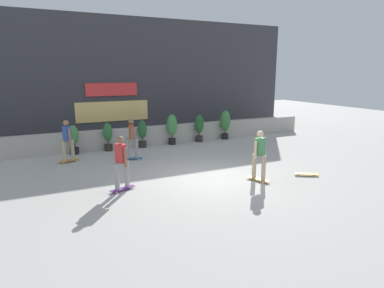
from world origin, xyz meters
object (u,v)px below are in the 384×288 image
object	(u,v)px
potted_plant_2	(142,132)
skateboard_near_camera	(307,174)
potted_plant_5	(225,122)
skater_by_wall_right	(67,139)
potted_plant_3	(172,127)
skater_far_right	(259,154)
potted_plant_4	(199,127)
skater_foreground	(121,161)
potted_plant_0	(74,138)
skater_mid_plaza	(132,137)
potted_plant_1	(108,135)

from	to	relation	value
potted_plant_2	skateboard_near_camera	xyz separation A→B (m)	(3.82, -6.74, -0.67)
potted_plant_5	skater_by_wall_right	world-z (taller)	skater_by_wall_right
potted_plant_3	skater_by_wall_right	world-z (taller)	skater_by_wall_right
skater_far_right	skateboard_near_camera	bearing A→B (deg)	-8.37
potted_plant_4	skateboard_near_camera	distance (m)	6.83
potted_plant_3	skater_foreground	xyz separation A→B (m)	(-3.85, -5.41, 0.07)
potted_plant_0	skater_far_right	xyz separation A→B (m)	(5.05, -6.47, 0.24)
potted_plant_5	skater_foreground	bearing A→B (deg)	-141.95
skateboard_near_camera	skater_foreground	bearing A→B (deg)	167.76
skater_far_right	potted_plant_3	bearing A→B (deg)	93.83
potted_plant_2	skater_mid_plaza	bearing A→B (deg)	-117.95
skater_by_wall_right	skater_far_right	distance (m)	7.51
potted_plant_1	potted_plant_2	world-z (taller)	potted_plant_2
potted_plant_1	skater_foreground	size ratio (longest dim) A/B	0.76
potted_plant_3	skater_far_right	world-z (taller)	skater_far_right
skater_by_wall_right	potted_plant_4	bearing A→B (deg)	11.08
potted_plant_5	skater_far_right	bearing A→B (deg)	-112.16
potted_plant_5	skater_far_right	distance (m)	6.98
potted_plant_0	potted_plant_5	distance (m)	7.68
potted_plant_3	skater_by_wall_right	size ratio (longest dim) A/B	0.89
skater_far_right	skateboard_near_camera	distance (m)	2.08
potted_plant_1	skateboard_near_camera	size ratio (longest dim) A/B	1.63
potted_plant_1	skater_far_right	bearing A→B (deg)	-61.02
potted_plant_2	potted_plant_4	bearing A→B (deg)	-0.00
skater_by_wall_right	skateboard_near_camera	xyz separation A→B (m)	(7.28, -5.47, -0.88)
skater_foreground	skater_by_wall_right	world-z (taller)	same
potted_plant_4	potted_plant_1	bearing A→B (deg)	180.00
potted_plant_3	skateboard_near_camera	bearing A→B (deg)	-71.20
potted_plant_3	skateboard_near_camera	distance (m)	7.17
potted_plant_4	skater_far_right	size ratio (longest dim) A/B	0.82
potted_plant_2	potted_plant_3	distance (m)	1.53
potted_plant_2	skater_foreground	bearing A→B (deg)	-113.25
potted_plant_1	potted_plant_2	size ratio (longest dim) A/B	0.98
skater_far_right	skater_foreground	bearing A→B (deg)	166.11
skater_by_wall_right	skateboard_near_camera	world-z (taller)	skater_by_wall_right
potted_plant_0	potted_plant_2	size ratio (longest dim) A/B	0.98
potted_plant_2	skater_foreground	xyz separation A→B (m)	(-2.32, -5.41, 0.21)
skater_foreground	skater_mid_plaza	bearing A→B (deg)	69.71
potted_plant_0	skater_by_wall_right	world-z (taller)	skater_by_wall_right
potted_plant_1	potted_plant_4	size ratio (longest dim) A/B	0.93
potted_plant_2	potted_plant_3	size ratio (longest dim) A/B	0.87
potted_plant_1	potted_plant_2	distance (m)	1.63
skater_by_wall_right	skateboard_near_camera	size ratio (longest dim) A/B	2.15
potted_plant_1	potted_plant_2	xyz separation A→B (m)	(1.63, 0.00, 0.02)
potted_plant_2	potted_plant_5	size ratio (longest dim) A/B	0.85
potted_plant_1	skater_by_wall_right	bearing A→B (deg)	-145.27
potted_plant_5	skater_foreground	xyz separation A→B (m)	(-6.91, -5.41, 0.04)
potted_plant_4	potted_plant_3	bearing A→B (deg)	180.00
skater_mid_plaza	skater_by_wall_right	world-z (taller)	same
potted_plant_0	potted_plant_1	xyz separation A→B (m)	(1.47, 0.00, 0.01)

